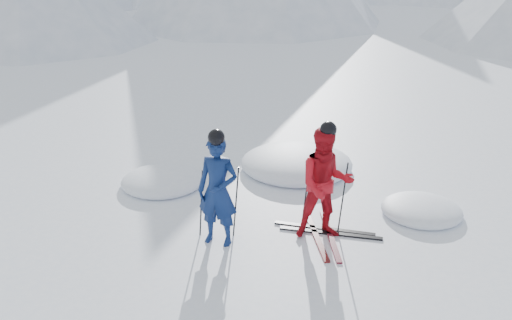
{
  "coord_description": "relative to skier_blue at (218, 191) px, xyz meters",
  "views": [
    {
      "loc": [
        -0.86,
        -7.91,
        4.47
      ],
      "look_at": [
        -1.59,
        0.5,
        1.1
      ],
      "focal_mm": 38.0,
      "sensor_mm": 36.0,
      "label": 1
    }
  ],
  "objects": [
    {
      "name": "ground",
      "position": [
        2.11,
        0.36,
        -0.9
      ],
      "size": [
        160.0,
        160.0,
        0.0
      ],
      "primitive_type": "plane",
      "color": "white",
      "rests_on": "ground"
    },
    {
      "name": "skier_blue",
      "position": [
        0.0,
        0.0,
        0.0
      ],
      "size": [
        0.74,
        0.58,
        1.8
      ],
      "primitive_type": "imported",
      "rotation": [
        0.0,
        0.0,
        -0.24
      ],
      "color": "navy",
      "rests_on": "ground"
    },
    {
      "name": "skier_red",
      "position": [
        1.67,
        0.34,
        0.03
      ],
      "size": [
        1.01,
        0.84,
        1.86
      ],
      "primitive_type": "imported",
      "rotation": [
        0.0,
        0.0,
        0.16
      ],
      "color": "#AE0D18",
      "rests_on": "ground"
    },
    {
      "name": "pole_blue_left",
      "position": [
        -0.3,
        0.15,
        -0.3
      ],
      "size": [
        0.12,
        0.08,
        1.2
      ],
      "primitive_type": "cylinder",
      "rotation": [
        0.05,
        0.08,
        0.0
      ],
      "color": "black",
      "rests_on": "ground"
    },
    {
      "name": "pole_blue_right",
      "position": [
        0.25,
        0.25,
        -0.3
      ],
      "size": [
        0.12,
        0.07,
        1.2
      ],
      "primitive_type": "cylinder",
      "rotation": [
        -0.04,
        0.08,
        0.0
      ],
      "color": "black",
      "rests_on": "ground"
    },
    {
      "name": "pole_red_left",
      "position": [
        1.37,
        0.59,
        -0.28
      ],
      "size": [
        0.12,
        0.1,
        1.24
      ],
      "primitive_type": "cylinder",
      "rotation": [
        0.06,
        0.08,
        0.0
      ],
      "color": "black",
      "rests_on": "ground"
    },
    {
      "name": "pole_red_right",
      "position": [
        1.97,
        0.49,
        -0.28
      ],
      "size": [
        0.12,
        0.09,
        1.24
      ],
      "primitive_type": "cylinder",
      "rotation": [
        -0.05,
        0.08,
        0.0
      ],
      "color": "black",
      "rests_on": "ground"
    },
    {
      "name": "ski_worn_left",
      "position": [
        1.55,
        0.34,
        -0.89
      ],
      "size": [
        0.42,
        1.68,
        0.03
      ],
      "primitive_type": "cube",
      "rotation": [
        0.0,
        0.0,
        0.2
      ],
      "color": "black",
      "rests_on": "ground"
    },
    {
      "name": "ski_worn_right",
      "position": [
        1.79,
        0.34,
        -0.89
      ],
      "size": [
        0.3,
        1.7,
        0.03
      ],
      "primitive_type": "cube",
      "rotation": [
        0.0,
        0.0,
        0.13
      ],
      "color": "black",
      "rests_on": "ground"
    },
    {
      "name": "ski_loose_a",
      "position": [
        1.7,
        0.56,
        -0.89
      ],
      "size": [
        1.69,
        0.39,
        0.03
      ],
      "primitive_type": "cube",
      "rotation": [
        0.0,
        0.0,
        1.39
      ],
      "color": "black",
      "rests_on": "ground"
    },
    {
      "name": "ski_loose_b",
      "position": [
        1.8,
        0.41,
        -0.89
      ],
      "size": [
        1.7,
        0.33,
        0.03
      ],
      "primitive_type": "cube",
      "rotation": [
        0.0,
        0.0,
        1.43
      ],
      "color": "black",
      "rests_on": "ground"
    },
    {
      "name": "snow_lumps",
      "position": [
        0.93,
        2.72,
        -0.9
      ],
      "size": [
        6.44,
        3.83,
        0.52
      ],
      "color": "white",
      "rests_on": "ground"
    }
  ]
}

